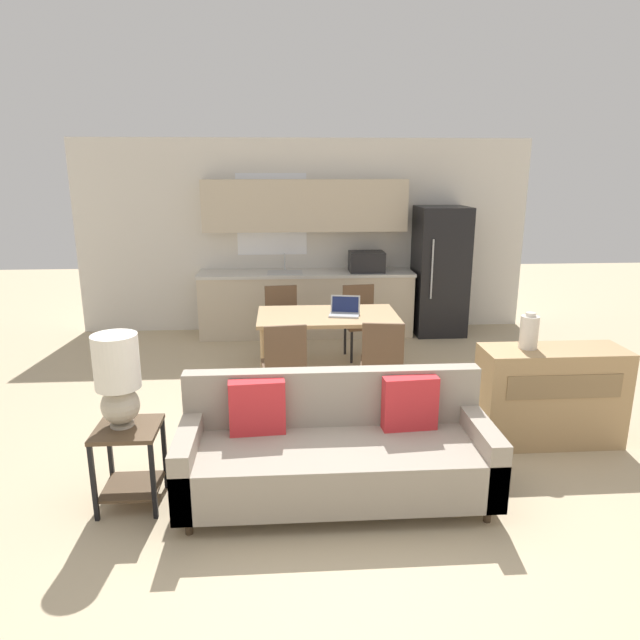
{
  "coord_description": "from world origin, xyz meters",
  "views": [
    {
      "loc": [
        -0.33,
        -3.55,
        2.31
      ],
      "look_at": [
        0.01,
        1.5,
        0.95
      ],
      "focal_mm": 32.0,
      "sensor_mm": 36.0,
      "label": 1
    }
  ],
  "objects_px": {
    "side_table": "(129,453)",
    "laptop": "(345,310)",
    "dining_chair_near_left": "(284,362)",
    "refrigerator": "(440,271)",
    "credenza": "(550,395)",
    "table_lamp": "(118,377)",
    "couch": "(335,451)",
    "vase": "(529,332)",
    "dining_chair_near_right": "(382,360)",
    "dining_table": "(327,320)",
    "dining_chair_far_left": "(282,319)",
    "dining_chair_far_right": "(360,318)"
  },
  "relations": [
    {
      "from": "dining_chair_near_right",
      "to": "dining_chair_near_left",
      "type": "xyz_separation_m",
      "value": [
        -0.95,
        -0.01,
        0.0
      ]
    },
    {
      "from": "dining_chair_near_left",
      "to": "refrigerator",
      "type": "bearing_deg",
      "value": -136.59
    },
    {
      "from": "dining_chair_far_left",
      "to": "laptop",
      "type": "distance_m",
      "value": 1.13
    },
    {
      "from": "dining_table",
      "to": "credenza",
      "type": "bearing_deg",
      "value": -41.85
    },
    {
      "from": "vase",
      "to": "credenza",
      "type": "bearing_deg",
      "value": -9.15
    },
    {
      "from": "couch",
      "to": "credenza",
      "type": "relative_size",
      "value": 1.82
    },
    {
      "from": "credenza",
      "to": "table_lamp",
      "type": "bearing_deg",
      "value": -168.23
    },
    {
      "from": "credenza",
      "to": "dining_chair_near_left",
      "type": "relative_size",
      "value": 1.35
    },
    {
      "from": "couch",
      "to": "dining_chair_near_right",
      "type": "height_order",
      "value": "dining_chair_near_right"
    },
    {
      "from": "dining_chair_near_right",
      "to": "credenza",
      "type": "bearing_deg",
      "value": 156.29
    },
    {
      "from": "table_lamp",
      "to": "credenza",
      "type": "height_order",
      "value": "table_lamp"
    },
    {
      "from": "vase",
      "to": "dining_chair_near_right",
      "type": "bearing_deg",
      "value": 143.98
    },
    {
      "from": "side_table",
      "to": "vase",
      "type": "distance_m",
      "value": 3.28
    },
    {
      "from": "side_table",
      "to": "dining_chair_far_left",
      "type": "distance_m",
      "value": 3.33
    },
    {
      "from": "refrigerator",
      "to": "dining_chair_far_left",
      "type": "relative_size",
      "value": 2.01
    },
    {
      "from": "couch",
      "to": "laptop",
      "type": "xyz_separation_m",
      "value": [
        0.31,
        2.29,
        0.46
      ]
    },
    {
      "from": "couch",
      "to": "table_lamp",
      "type": "relative_size",
      "value": 3.34
    },
    {
      "from": "dining_table",
      "to": "dining_chair_far_left",
      "type": "xyz_separation_m",
      "value": [
        -0.49,
        0.82,
        -0.2
      ]
    },
    {
      "from": "side_table",
      "to": "laptop",
      "type": "height_order",
      "value": "laptop"
    },
    {
      "from": "vase",
      "to": "dining_chair_near_right",
      "type": "relative_size",
      "value": 0.34
    },
    {
      "from": "couch",
      "to": "dining_chair_near_right",
      "type": "distance_m",
      "value": 1.66
    },
    {
      "from": "refrigerator",
      "to": "dining_table",
      "type": "distance_m",
      "value": 2.5
    },
    {
      "from": "couch",
      "to": "side_table",
      "type": "xyz_separation_m",
      "value": [
        -1.44,
        -0.02,
        0.04
      ]
    },
    {
      "from": "dining_chair_near_left",
      "to": "dining_table",
      "type": "bearing_deg",
      "value": -127.34
    },
    {
      "from": "side_table",
      "to": "table_lamp",
      "type": "distance_m",
      "value": 0.55
    },
    {
      "from": "dining_chair_near_left",
      "to": "dining_chair_near_right",
      "type": "bearing_deg",
      "value": 174.83
    },
    {
      "from": "vase",
      "to": "dining_chair_near_right",
      "type": "distance_m",
      "value": 1.43
    },
    {
      "from": "side_table",
      "to": "laptop",
      "type": "distance_m",
      "value": 2.93
    },
    {
      "from": "table_lamp",
      "to": "dining_chair_near_left",
      "type": "relative_size",
      "value": 0.73
    },
    {
      "from": "vase",
      "to": "dining_chair_near_left",
      "type": "xyz_separation_m",
      "value": [
        -2.04,
        0.78,
        -0.49
      ]
    },
    {
      "from": "refrigerator",
      "to": "side_table",
      "type": "bearing_deg",
      "value": -128.61
    },
    {
      "from": "dining_chair_far_right",
      "to": "laptop",
      "type": "relative_size",
      "value": 2.45
    },
    {
      "from": "dining_table",
      "to": "laptop",
      "type": "bearing_deg",
      "value": -5.63
    },
    {
      "from": "laptop",
      "to": "credenza",
      "type": "bearing_deg",
      "value": -33.26
    },
    {
      "from": "dining_table",
      "to": "dining_chair_near_right",
      "type": "height_order",
      "value": "dining_chair_near_right"
    },
    {
      "from": "credenza",
      "to": "dining_chair_near_left",
      "type": "distance_m",
      "value": 2.41
    },
    {
      "from": "couch",
      "to": "dining_chair_far_right",
      "type": "distance_m",
      "value": 3.18
    },
    {
      "from": "vase",
      "to": "laptop",
      "type": "relative_size",
      "value": 0.84
    },
    {
      "from": "dining_table",
      "to": "table_lamp",
      "type": "distance_m",
      "value": 2.82
    },
    {
      "from": "refrigerator",
      "to": "dining_chair_far_left",
      "type": "xyz_separation_m",
      "value": [
        -2.22,
        -0.97,
        -0.4
      ]
    },
    {
      "from": "dining_table",
      "to": "couch",
      "type": "xyz_separation_m",
      "value": [
        -0.13,
        -2.31,
        -0.35
      ]
    },
    {
      "from": "dining_chair_far_left",
      "to": "laptop",
      "type": "relative_size",
      "value": 2.45
    },
    {
      "from": "side_table",
      "to": "credenza",
      "type": "height_order",
      "value": "credenza"
    },
    {
      "from": "credenza",
      "to": "vase",
      "type": "bearing_deg",
      "value": 170.85
    },
    {
      "from": "table_lamp",
      "to": "dining_chair_far_right",
      "type": "relative_size",
      "value": 0.73
    },
    {
      "from": "vase",
      "to": "dining_chair_near_left",
      "type": "height_order",
      "value": "vase"
    },
    {
      "from": "table_lamp",
      "to": "dining_table",
      "type": "bearing_deg",
      "value": 55.16
    },
    {
      "from": "credenza",
      "to": "dining_chair_far_left",
      "type": "bearing_deg",
      "value": 133.3
    },
    {
      "from": "dining_table",
      "to": "refrigerator",
      "type": "bearing_deg",
      "value": 46.03
    },
    {
      "from": "refrigerator",
      "to": "dining_chair_near_left",
      "type": "relative_size",
      "value": 2.01
    }
  ]
}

